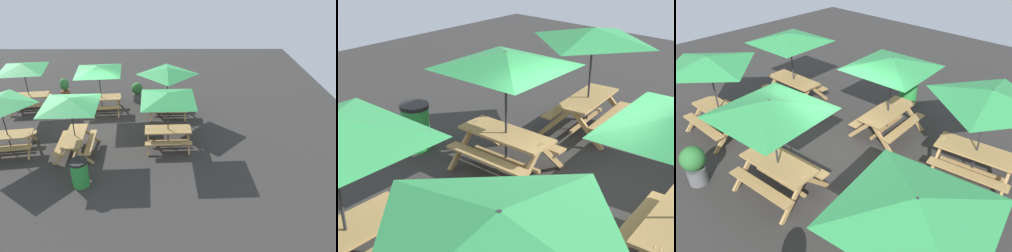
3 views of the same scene
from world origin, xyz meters
TOP-DOWN VIEW (x-y plane):
  - ground_plane at (0.00, 0.00)m, footprint 24.00×24.00m
  - picnic_table_2 at (0.25, 1.89)m, footprint 2.82×2.82m
  - picnic_table_3 at (2.83, 1.81)m, footprint 2.28×2.28m
  - picnic_table_5 at (-3.26, -1.27)m, footprint 2.04×2.04m
  - trash_bin_green at (-0.35, 3.83)m, footprint 0.59×0.59m

SIDE VIEW (x-z plane):
  - ground_plane at x=0.00m, z-range 0.00..0.00m
  - trash_bin_green at x=-0.35m, z-range 0.00..0.98m
  - picnic_table_2 at x=0.25m, z-range 0.82..3.16m
  - picnic_table_3 at x=2.83m, z-range 0.82..3.16m
  - picnic_table_5 at x=-3.26m, z-range 0.82..3.16m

